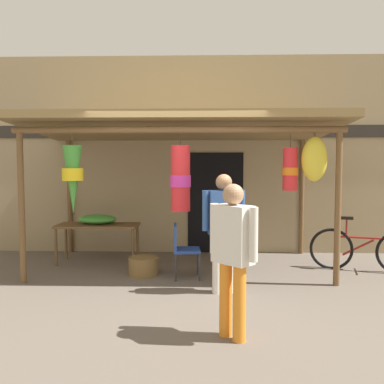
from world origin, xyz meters
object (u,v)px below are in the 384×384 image
object	(u,v)px
flower_heap_on_table	(98,219)
parked_bicycle	(364,250)
folding_chair	(182,246)
wicker_basket_by_table	(144,266)
customer_foreground	(224,223)
display_table	(98,228)
vendor_in_orange	(233,249)

from	to	relation	value
flower_heap_on_table	parked_bicycle	bearing A→B (deg)	-6.10
folding_chair	wicker_basket_by_table	world-z (taller)	folding_chair
customer_foreground	wicker_basket_by_table	bearing A→B (deg)	145.04
display_table	customer_foreground	distance (m)	2.75
flower_heap_on_table	customer_foreground	xyz separation A→B (m)	(2.18, -1.71, 0.19)
vendor_in_orange	folding_chair	bearing A→B (deg)	106.29
vendor_in_orange	customer_foreground	bearing A→B (deg)	90.71
flower_heap_on_table	customer_foreground	size ratio (longest dim) A/B	0.42
vendor_in_orange	parked_bicycle	bearing A→B (deg)	48.38
wicker_basket_by_table	customer_foreground	size ratio (longest dim) A/B	0.29
display_table	customer_foreground	bearing A→B (deg)	-37.28
wicker_basket_by_table	flower_heap_on_table	bearing A→B (deg)	138.12
folding_chair	flower_heap_on_table	bearing A→B (deg)	146.83
display_table	folding_chair	world-z (taller)	folding_chair
folding_chair	customer_foreground	xyz separation A→B (m)	(0.61, -0.68, 0.46)
display_table	folding_chair	xyz separation A→B (m)	(1.57, -0.97, -0.11)
vendor_in_orange	flower_heap_on_table	bearing A→B (deg)	124.80
vendor_in_orange	display_table	bearing A→B (deg)	125.19
wicker_basket_by_table	customer_foreground	xyz separation A→B (m)	(1.23, -0.86, 0.82)
parked_bicycle	customer_foreground	size ratio (longest dim) A/B	1.04
folding_chair	parked_bicycle	xyz separation A→B (m)	(3.00, 0.54, -0.16)
folding_chair	customer_foreground	bearing A→B (deg)	-48.41
parked_bicycle	customer_foreground	bearing A→B (deg)	-152.94
display_table	customer_foreground	world-z (taller)	customer_foreground
wicker_basket_by_table	parked_bicycle	xyz separation A→B (m)	(3.63, 0.36, 0.21)
folding_chair	parked_bicycle	bearing A→B (deg)	10.22
flower_heap_on_table	vendor_in_orange	bearing A→B (deg)	-55.20
flower_heap_on_table	folding_chair	size ratio (longest dim) A/B	0.82
flower_heap_on_table	customer_foreground	world-z (taller)	customer_foreground
display_table	wicker_basket_by_table	size ratio (longest dim) A/B	3.03
wicker_basket_by_table	customer_foreground	world-z (taller)	customer_foreground
wicker_basket_by_table	parked_bicycle	world-z (taller)	parked_bicycle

